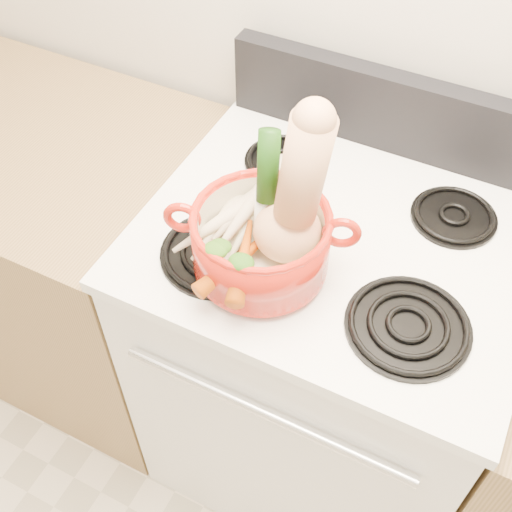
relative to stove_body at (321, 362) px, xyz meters
The scene contains 24 objects.
stove_body is the anchor object (origin of this frame).
cooktop 0.47m from the stove_body, ahead, with size 0.78×0.67×0.03m, color white.
control_backsplash 0.65m from the stove_body, 90.00° to the left, with size 0.76×0.05×0.18m, color black.
oven_handle 0.47m from the stove_body, 90.00° to the right, with size 0.02×0.02×0.60m, color silver.
counter_left 1.07m from the stove_body, behind, with size 1.36×0.65×0.90m, color olive.
burner_front_left 0.56m from the stove_body, 139.90° to the right, with size 0.22×0.22×0.02m, color black.
burner_front_right 0.56m from the stove_body, 40.10° to the right, with size 0.22×0.22×0.02m, color black.
burner_back_left 0.55m from the stove_body, 143.62° to the left, with size 0.17×0.17×0.02m, color black.
burner_back_right 0.55m from the stove_body, 36.38° to the left, with size 0.17×0.17×0.02m, color black.
dutch_oven 0.60m from the stove_body, 122.85° to the right, with size 0.25×0.25×0.12m, color #B21C0F.
pot_handle_left 0.69m from the stove_body, 139.21° to the right, with size 0.07×0.07×0.02m, color #B21C0F.
pot_handle_right 0.62m from the stove_body, 73.20° to the right, with size 0.07×0.07×0.02m, color #B21C0F.
squash 0.71m from the stove_body, 115.50° to the right, with size 0.13×0.13×0.32m, color tan, non-canonical shape.
leek 0.68m from the stove_body, 132.80° to the right, with size 0.04×0.04×0.25m, color silver.
ginger 0.56m from the stove_body, 133.73° to the right, with size 0.07×0.05×0.04m, color tan.
parsnip_0 0.59m from the stove_body, 142.99° to the right, with size 0.04×0.04×0.22m, color #F0E1C3.
parsnip_1 0.61m from the stove_body, 145.72° to the right, with size 0.04×0.04×0.21m, color beige.
parsnip_2 0.60m from the stove_body, 139.86° to the right, with size 0.04×0.04×0.18m, color beige.
parsnip_3 0.63m from the stove_body, 140.80° to the right, with size 0.04×0.04×0.19m, color beige.
parsnip_4 0.61m from the stove_body, 153.56° to the right, with size 0.04×0.04×0.22m, color beige.
parsnip_5 0.62m from the stove_body, 138.72° to the right, with size 0.04×0.04×0.20m, color beige.
carrot_0 0.59m from the stove_body, 123.42° to the right, with size 0.03×0.03×0.15m, color #C54B09.
carrot_1 0.62m from the stove_body, 118.93° to the right, with size 0.03×0.03×0.15m, color #D55D0A.
carrot_2 0.62m from the stove_body, 116.92° to the right, with size 0.03×0.03×0.18m, color #BB4C09.
Camera 1 is at (0.24, 0.55, 1.89)m, focal length 45.00 mm.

